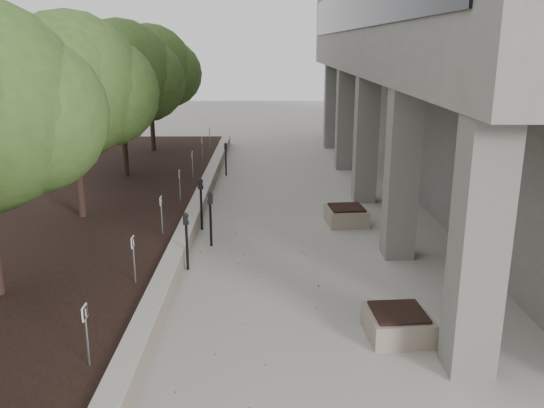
{
  "coord_description": "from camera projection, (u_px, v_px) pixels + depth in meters",
  "views": [
    {
      "loc": [
        0.28,
        -6.88,
        4.94
      ],
      "look_at": [
        0.37,
        6.34,
        1.21
      ],
      "focal_mm": 37.41,
      "sensor_mm": 36.0,
      "label": 1
    }
  ],
  "objects": [
    {
      "name": "parking_sign_5",
      "position": [
        180.0,
        186.0,
        16.85
      ],
      "size": [
        0.04,
        0.22,
        0.96
      ],
      "primitive_type": null,
      "color": "black",
      "rests_on": "planting_bed"
    },
    {
      "name": "parking_sign_4",
      "position": [
        162.0,
        215.0,
        13.96
      ],
      "size": [
        0.04,
        0.22,
        0.96
      ],
      "primitive_type": null,
      "color": "black",
      "rests_on": "planting_bed"
    },
    {
      "name": "retaining_wall",
      "position": [
        196.0,
        211.0,
        16.54
      ],
      "size": [
        0.39,
        26.0,
        0.5
      ],
      "primitive_type": null,
      "color": "gray",
      "rests_on": "ground"
    },
    {
      "name": "parking_meter_5",
      "position": [
        226.0,
        159.0,
        21.92
      ],
      "size": [
        0.14,
        0.11,
        1.3
      ],
      "primitive_type": null,
      "rotation": [
        0.0,
        0.0,
        0.16
      ],
      "color": "black",
      "rests_on": "ground"
    },
    {
      "name": "parking_meter_2",
      "position": [
        187.0,
        241.0,
        12.72
      ],
      "size": [
        0.15,
        0.12,
        1.36
      ],
      "primitive_type": null,
      "rotation": [
        0.0,
        0.0,
        -0.2
      ],
      "color": "black",
      "rests_on": "ground"
    },
    {
      "name": "planting_bed",
      "position": [
        70.0,
        213.0,
        16.53
      ],
      "size": [
        7.0,
        26.0,
        0.4
      ],
      "primitive_type": "cube",
      "color": "black",
      "rests_on": "ground"
    },
    {
      "name": "parking_sign_6",
      "position": [
        193.0,
        165.0,
        19.74
      ],
      "size": [
        0.04,
        0.22,
        0.96
      ],
      "primitive_type": null,
      "color": "black",
      "rests_on": "planting_bed"
    },
    {
      "name": "planter_back",
      "position": [
        346.0,
        215.0,
        16.11
      ],
      "size": [
        1.2,
        1.2,
        0.51
      ],
      "primitive_type": null,
      "rotation": [
        0.0,
        0.0,
        0.1
      ],
      "color": "gray",
      "rests_on": "ground"
    },
    {
      "name": "berry_scatter",
      "position": [
        251.0,
        271.0,
        12.77
      ],
      "size": [
        3.3,
        14.1,
        0.02
      ],
      "primitive_type": null,
      "color": "maroon",
      "rests_on": "ground"
    },
    {
      "name": "planter_front",
      "position": [
        398.0,
        324.0,
        9.88
      ],
      "size": [
        1.14,
        1.14,
        0.5
      ],
      "primitive_type": null,
      "rotation": [
        0.0,
        0.0,
        0.08
      ],
      "color": "gray",
      "rests_on": "ground"
    },
    {
      "name": "parking_sign_3",
      "position": [
        134.0,
        260.0,
        11.08
      ],
      "size": [
        0.04,
        0.22,
        0.96
      ],
      "primitive_type": null,
      "color": "black",
      "rests_on": "planting_bed"
    },
    {
      "name": "parking_sign_7",
      "position": [
        202.0,
        150.0,
        22.62
      ],
      "size": [
        0.04,
        0.22,
        0.96
      ],
      "primitive_type": null,
      "color": "black",
      "rests_on": "planting_bed"
    },
    {
      "name": "parking_meter_3",
      "position": [
        201.0,
        204.0,
        15.47
      ],
      "size": [
        0.17,
        0.15,
        1.46
      ],
      "primitive_type": null,
      "rotation": [
        0.0,
        0.0,
        -0.35
      ],
      "color": "black",
      "rests_on": "ground"
    },
    {
      "name": "crabapple_tree_3",
      "position": [
        74.0,
        117.0,
        14.78
      ],
      "size": [
        4.6,
        4.0,
        5.44
      ],
      "primitive_type": null,
      "color": "#33531F",
      "rests_on": "planting_bed"
    },
    {
      "name": "crabapple_tree_5",
      "position": [
        150.0,
        88.0,
        24.4
      ],
      "size": [
        4.6,
        4.0,
        5.44
      ],
      "primitive_type": null,
      "color": "#33531F",
      "rests_on": "planting_bed"
    },
    {
      "name": "crabapple_tree_4",
      "position": [
        121.0,
        99.0,
        19.59
      ],
      "size": [
        4.6,
        4.0,
        5.44
      ],
      "primitive_type": null,
      "color": "#33531F",
      "rests_on": "planting_bed"
    },
    {
      "name": "parking_sign_8",
      "position": [
        210.0,
        138.0,
        25.51
      ],
      "size": [
        0.04,
        0.22,
        0.96
      ],
      "primitive_type": null,
      "color": "black",
      "rests_on": "planting_bed"
    },
    {
      "name": "parking_sign_2",
      "position": [
        87.0,
        336.0,
        8.19
      ],
      "size": [
        0.04,
        0.22,
        0.96
      ],
      "primitive_type": null,
      "color": "black",
      "rests_on": "planting_bed"
    },
    {
      "name": "parking_meter_4",
      "position": [
        211.0,
        219.0,
        14.22
      ],
      "size": [
        0.16,
        0.14,
        1.41
      ],
      "primitive_type": null,
      "rotation": [
        0.0,
        0.0,
        0.33
      ],
      "color": "black",
      "rests_on": "ground"
    }
  ]
}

